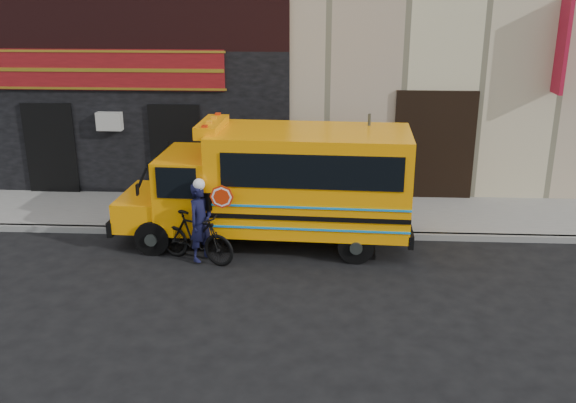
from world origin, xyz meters
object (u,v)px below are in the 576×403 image
at_px(bicycle, 196,237).
at_px(sign_pole, 367,170).
at_px(cyclist, 201,224).
at_px(school_bus, 281,182).

bearing_deg(bicycle, sign_pole, -42.15).
height_order(bicycle, cyclist, cyclist).
relative_size(school_bus, sign_pole, 2.32).
relative_size(school_bus, cyclist, 3.97).
bearing_deg(bicycle, school_bus, -33.83).
bearing_deg(bicycle, cyclist, -61.54).
bearing_deg(school_bus, cyclist, -145.47).
relative_size(sign_pole, bicycle, 1.57).
distance_m(school_bus, bicycle, 2.35).
xyz_separation_m(school_bus, sign_pole, (2.02, 0.58, 0.16)).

